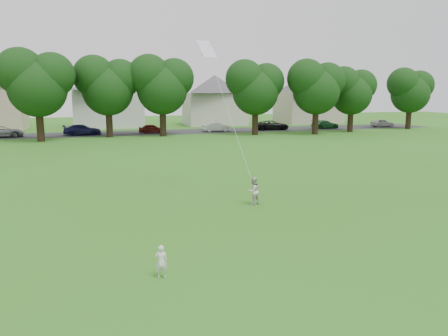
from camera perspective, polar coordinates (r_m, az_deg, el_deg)
name	(u,v)px	position (r m, az deg, el deg)	size (l,w,h in m)	color
ground	(174,249)	(14.89, -6.53, -10.51)	(160.00, 160.00, 0.00)	#2A6016
street	(113,134)	(56.04, -14.34, 4.38)	(90.00, 7.00, 0.01)	#2D2D30
toddler	(161,262)	(12.66, -8.20, -12.00)	(0.35, 0.23, 0.97)	silver
older_boy	(253,191)	(20.23, 3.85, -3.01)	(0.63, 0.49, 1.31)	silver
kite	(229,115)	(20.86, 0.71, 6.96)	(1.33, 1.96, 7.11)	white
tree_row	(127,82)	(50.27, -12.54, 10.97)	(81.01, 9.54, 11.10)	black
parked_cars	(144,128)	(55.28, -10.42, 5.10)	(71.01, 2.67, 1.27)	black
house_row	(102,93)	(65.76, -15.62, 9.47)	(77.85, 14.27, 10.54)	silver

